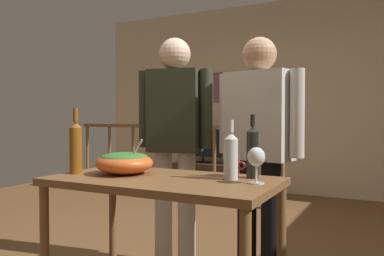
% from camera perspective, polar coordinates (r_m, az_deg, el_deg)
% --- Properties ---
extents(back_wall, '(6.40, 0.10, 2.76)m').
position_cam_1_polar(back_wall, '(5.82, 15.04, 4.34)').
color(back_wall, beige).
rests_on(back_wall, ground_plane).
extents(framed_picture, '(0.62, 0.03, 0.46)m').
position_cam_1_polar(framed_picture, '(6.05, 5.87, 5.93)').
color(framed_picture, '#854F6A').
extents(stair_railing, '(3.06, 0.10, 1.05)m').
position_cam_1_polar(stair_railing, '(5.16, 1.20, -3.52)').
color(stair_railing, brown).
rests_on(stair_railing, ground_plane).
extents(tv_console, '(0.90, 0.40, 0.41)m').
position_cam_1_polar(tv_console, '(5.98, 1.60, -6.99)').
color(tv_console, '#38281E').
rests_on(tv_console, ground_plane).
extents(flat_screen_tv, '(0.66, 0.12, 0.50)m').
position_cam_1_polar(flat_screen_tv, '(5.89, 1.47, -2.24)').
color(flat_screen_tv, black).
rests_on(flat_screen_tv, tv_console).
extents(serving_table, '(1.23, 0.67, 0.77)m').
position_cam_1_polar(serving_table, '(2.17, -4.25, -9.56)').
color(serving_table, brown).
rests_on(serving_table, ground_plane).
extents(salad_bowl, '(0.33, 0.33, 0.20)m').
position_cam_1_polar(salad_bowl, '(2.31, -9.76, -4.83)').
color(salad_bowl, '#DB5B23').
rests_on(salad_bowl, serving_table).
extents(wine_glass, '(0.09, 0.09, 0.18)m').
position_cam_1_polar(wine_glass, '(1.97, 9.29, -4.34)').
color(wine_glass, silver).
rests_on(wine_glass, serving_table).
extents(wine_bottle_clear, '(0.08, 0.08, 0.31)m').
position_cam_1_polar(wine_bottle_clear, '(2.09, 5.64, -3.89)').
color(wine_bottle_clear, silver).
rests_on(wine_bottle_clear, serving_table).
extents(wine_bottle_dark, '(0.06, 0.06, 0.34)m').
position_cam_1_polar(wine_bottle_dark, '(2.15, 8.75, -3.35)').
color(wine_bottle_dark, black).
rests_on(wine_bottle_dark, serving_table).
extents(wine_bottle_amber, '(0.07, 0.07, 0.38)m').
position_cam_1_polar(wine_bottle_amber, '(2.39, -16.47, -2.58)').
color(wine_bottle_amber, brown).
rests_on(wine_bottle_amber, serving_table).
extents(mug_red, '(0.11, 0.07, 0.11)m').
position_cam_1_polar(mug_red, '(2.22, 6.02, -5.50)').
color(mug_red, '#B7332D').
rests_on(mug_red, serving_table).
extents(person_standing_left, '(0.55, 0.29, 1.68)m').
position_cam_1_polar(person_standing_left, '(2.89, -2.49, -0.57)').
color(person_standing_left, beige).
rests_on(person_standing_left, ground_plane).
extents(person_standing_right, '(0.61, 0.30, 1.62)m').
position_cam_1_polar(person_standing_right, '(2.64, 9.68, -1.33)').
color(person_standing_right, black).
rests_on(person_standing_right, ground_plane).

